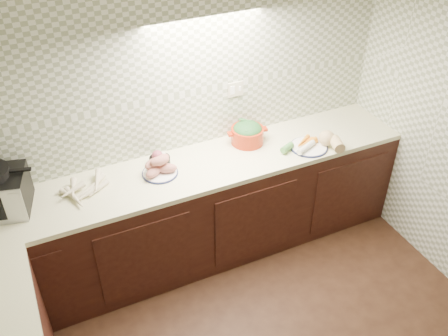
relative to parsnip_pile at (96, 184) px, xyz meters
name	(u,v)px	position (x,y,z in m)	size (l,w,h in m)	color
room	(302,218)	(0.66, -1.56, 0.70)	(3.60, 3.60, 2.60)	black
counter	(136,322)	(-0.02, -0.88, -0.48)	(3.60, 3.60, 0.90)	black
parsnip_pile	(96,184)	(0.00, 0.00, 0.00)	(0.35, 0.36, 0.07)	beige
sweet_potato_plate	(159,167)	(0.46, -0.02, 0.02)	(0.27, 0.27, 0.16)	#171D44
onion_bowl	(159,159)	(0.51, 0.09, 0.01)	(0.16, 0.16, 0.12)	black
dutch_oven	(247,133)	(1.25, 0.08, 0.06)	(0.33, 0.30, 0.18)	#AA260B
veg_plate	(317,142)	(1.72, -0.22, 0.02)	(0.51, 0.34, 0.14)	#171D44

